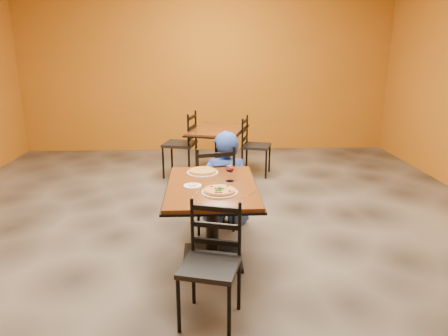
{
  "coord_description": "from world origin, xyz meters",
  "views": [
    {
      "loc": [
        -0.07,
        -4.07,
        1.95
      ],
      "look_at": [
        0.12,
        -0.3,
        0.85
      ],
      "focal_mm": 33.36,
      "sensor_mm": 36.0,
      "label": 1
    }
  ],
  "objects": [
    {
      "name": "plate_far",
      "position": [
        -0.08,
        -0.12,
        0.76
      ],
      "size": [
        0.31,
        0.31,
        0.01
      ],
      "primitive_type": "cylinder",
      "color": "white",
      "rests_on": "table_main"
    },
    {
      "name": "wall_back",
      "position": [
        0.0,
        4.0,
        1.5
      ],
      "size": [
        7.0,
        0.01,
        3.0
      ],
      "primitive_type": "cube",
      "color": "#A55A12",
      "rests_on": "ground"
    },
    {
      "name": "dip",
      "position": [
        -0.17,
        -0.53,
        0.76
      ],
      "size": [
        0.09,
        0.09,
        0.01
      ],
      "primitive_type": "cylinder",
      "color": "#A78B51",
      "rests_on": "side_plate"
    },
    {
      "name": "pizza_main",
      "position": [
        0.06,
        -0.71,
        0.77
      ],
      "size": [
        0.28,
        0.28,
        0.02
      ],
      "primitive_type": "cylinder",
      "color": "#9A220B",
      "rests_on": "plate_main"
    },
    {
      "name": "fork",
      "position": [
        -0.15,
        -0.77,
        0.75
      ],
      "size": [
        0.05,
        0.19,
        0.0
      ],
      "primitive_type": "cube",
      "rotation": [
        0.0,
        0.0,
        -0.21
      ],
      "color": "silver",
      "rests_on": "table_main"
    },
    {
      "name": "wine_glass",
      "position": [
        0.17,
        -0.4,
        0.84
      ],
      "size": [
        0.08,
        0.08,
        0.18
      ],
      "primitive_type": null,
      "color": "white",
      "rests_on": "table_main"
    },
    {
      "name": "chair_main_near",
      "position": [
        -0.04,
        -1.42,
        0.44
      ],
      "size": [
        0.49,
        0.49,
        0.88
      ],
      "primitive_type": null,
      "rotation": [
        0.0,
        0.0,
        -0.27
      ],
      "color": "black",
      "rests_on": "floor"
    },
    {
      "name": "chair_second_right",
      "position": [
        0.75,
        2.24,
        0.46
      ],
      "size": [
        0.52,
        0.52,
        0.92
      ],
      "primitive_type": null,
      "rotation": [
        0.0,
        0.0,
        1.28
      ],
      "color": "black",
      "rests_on": "floor"
    },
    {
      "name": "side_plate",
      "position": [
        -0.17,
        -0.53,
        0.76
      ],
      "size": [
        0.16,
        0.16,
        0.01
      ],
      "primitive_type": "cylinder",
      "color": "white",
      "rests_on": "table_main"
    },
    {
      "name": "table_second",
      "position": [
        0.15,
        2.24,
        0.55
      ],
      "size": [
        1.06,
        1.31,
        0.75
      ],
      "rotation": [
        0.0,
        0.0,
        -0.3
      ],
      "color": "#5B250E",
      "rests_on": "floor"
    },
    {
      "name": "table_main",
      "position": [
        0.0,
        -0.5,
        0.56
      ],
      "size": [
        0.83,
        1.23,
        0.75
      ],
      "color": "#5B250E",
      "rests_on": "floor"
    },
    {
      "name": "diner",
      "position": [
        0.17,
        0.36,
        0.54
      ],
      "size": [
        0.57,
        0.39,
        1.08
      ],
      "primitive_type": "imported",
      "rotation": [
        0.0,
        0.0,
        3.1
      ],
      "color": "navy",
      "rests_on": "floor"
    },
    {
      "name": "floor",
      "position": [
        0.0,
        0.0,
        0.0
      ],
      "size": [
        7.0,
        8.0,
        0.01
      ],
      "primitive_type": "cube",
      "color": "black",
      "rests_on": "ground"
    },
    {
      "name": "chair_second_left",
      "position": [
        -0.44,
        2.24,
        0.5
      ],
      "size": [
        0.56,
        0.56,
        1.01
      ],
      "primitive_type": null,
      "rotation": [
        0.0,
        0.0,
        -1.83
      ],
      "color": "black",
      "rests_on": "floor"
    },
    {
      "name": "knife",
      "position": [
        0.31,
        -0.77,
        0.75
      ],
      "size": [
        0.16,
        0.16,
        0.0
      ],
      "primitive_type": "cube",
      "rotation": [
        0.0,
        0.0,
        -0.78
      ],
      "color": "silver",
      "rests_on": "table_main"
    },
    {
      "name": "chair_main_far",
      "position": [
        0.01,
        0.27,
        0.48
      ],
      "size": [
        0.51,
        0.51,
        0.95
      ],
      "primitive_type": null,
      "rotation": [
        0.0,
        0.0,
        3.35
      ],
      "color": "black",
      "rests_on": "floor"
    },
    {
      "name": "plate_main",
      "position": [
        0.06,
        -0.71,
        0.76
      ],
      "size": [
        0.31,
        0.31,
        0.01
      ],
      "primitive_type": "cylinder",
      "color": "white",
      "rests_on": "table_main"
    },
    {
      "name": "pizza_far",
      "position": [
        -0.08,
        -0.12,
        0.77
      ],
      "size": [
        0.28,
        0.28,
        0.02
      ],
      "primitive_type": "cylinder",
      "color": "gold",
      "rests_on": "plate_far"
    }
  ]
}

